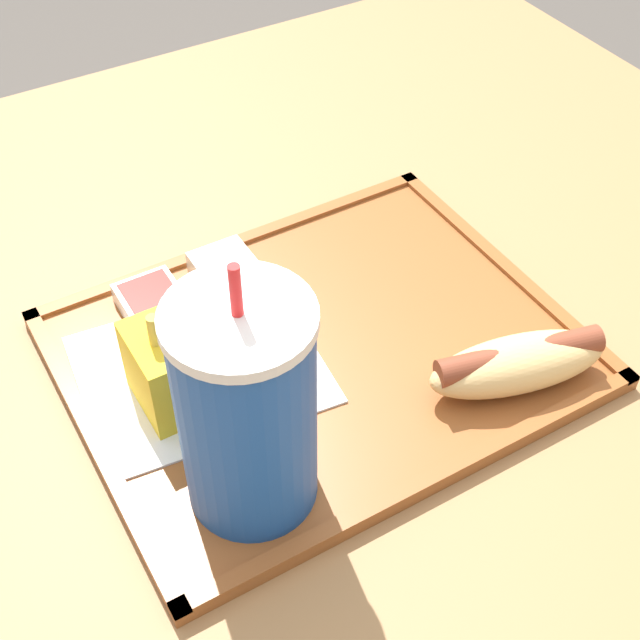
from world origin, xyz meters
name	(u,v)px	position (x,y,z in m)	size (l,w,h in m)	color
dining_table	(355,600)	(0.00, 0.00, 0.39)	(1.04, 1.08, 0.78)	olive
food_tray	(320,351)	(0.03, -0.03, 0.78)	(0.39, 0.31, 0.01)	brown
paper_napkin	(200,369)	(0.12, -0.05, 0.79)	(0.20, 0.17, 0.00)	white
soda_cup	(246,409)	(0.14, 0.07, 0.87)	(0.09, 0.09, 0.20)	#194CA5
hot_dog_far	(518,363)	(-0.08, 0.08, 0.81)	(0.15, 0.08, 0.04)	#DBB270
fries_carton	(189,360)	(0.14, -0.03, 0.82)	(0.08, 0.06, 0.12)	gold
sauce_cup_mayo	(225,267)	(0.06, -0.14, 0.80)	(0.05, 0.05, 0.02)	silver
sauce_cup_ketchup	(151,299)	(0.13, -0.13, 0.80)	(0.05, 0.05, 0.02)	silver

